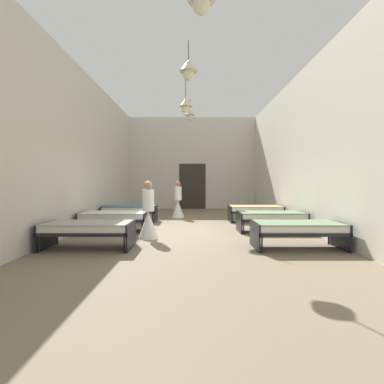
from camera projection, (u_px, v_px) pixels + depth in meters
The scene contains 10 objects.
ground_plane at pixel (192, 233), 7.60m from camera, with size 7.26×13.37×0.10m, color #7A6B56.
room_shell at pixel (192, 153), 8.92m from camera, with size 7.06×12.97×4.86m.
bed_left_row_0 at pixel (88, 228), 5.67m from camera, with size 1.90×0.84×0.57m.
bed_right_row_0 at pixel (297, 228), 5.68m from camera, with size 1.90×0.84×0.57m.
bed_left_row_1 at pixel (114, 217), 7.57m from camera, with size 1.90×0.84×0.57m.
bed_right_row_1 at pixel (270, 217), 7.58m from camera, with size 1.90×0.84×0.57m.
bed_left_row_2 at pixel (129, 210), 9.47m from camera, with size 1.90×0.84×0.57m.
bed_right_row_2 at pixel (255, 210), 9.48m from camera, with size 1.90×0.84×0.57m.
nurse_near_aisle at pixel (177, 204), 10.55m from camera, with size 0.52×0.52×1.49m.
nurse_mid_aisle at pixel (148, 218), 6.68m from camera, with size 0.52×0.52×1.49m.
Camera 1 is at (-0.02, -7.54, 1.46)m, focal length 24.42 mm.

